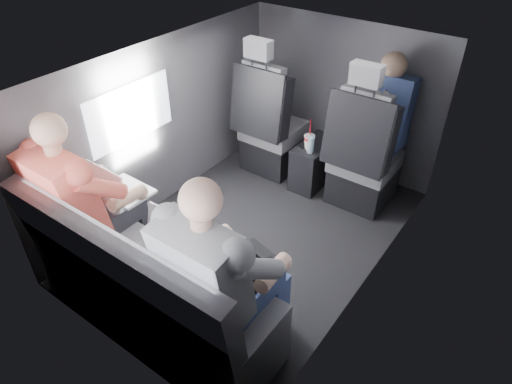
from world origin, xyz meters
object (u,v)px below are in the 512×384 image
Objects in this scene: rear_bench at (150,291)px; passenger_rear_left at (87,201)px; passenger_rear_right at (222,276)px; front_seat_left at (270,131)px; laptop_silver at (182,230)px; water_bottle at (311,145)px; center_console at (314,163)px; laptop_white at (118,189)px; front_seat_right at (362,162)px; laptop_black at (251,261)px; passenger_front_right at (385,112)px; soda_cup at (309,141)px.

rear_bench is 1.24× the size of passenger_rear_left.
passenger_rear_right reaches higher than rear_bench.
front_seat_left is 3.86× the size of laptop_silver.
rear_bench reaches higher than water_bottle.
front_seat_left is at bearing -174.93° from center_console.
front_seat_left is at bearing 85.58° from passenger_rear_left.
rear_bench is 0.61m from passenger_rear_right.
laptop_white is at bearing -108.70° from center_console.
rear_bench is (-0.45, -1.90, -0.09)m from front_seat_right.
laptop_black is (0.08, -1.62, 0.23)m from front_seat_right.
passenger_rear_left reaches higher than laptop_black.
passenger_rear_right reaches higher than laptop_silver.
front_seat_left is 0.79× the size of rear_bench.
front_seat_right is 3.86× the size of laptop_silver.
passenger_rear_right is at bearing -89.65° from passenger_front_right.
center_console is (-0.45, 0.04, -0.20)m from front_seat_right.
passenger_rear_right is (0.49, -1.85, 0.46)m from center_console.
soda_cup is 1.84m from passenger_rear_left.
center_console is 1.79m from laptop_black.
passenger_front_right is (0.03, 0.26, 0.35)m from front_seat_right.
center_console is at bearing 86.89° from soda_cup.
laptop_silver is at bearing -87.67° from soda_cup.
rear_bench is (0.45, -1.90, -0.09)m from front_seat_left.
laptop_white is 1.06× the size of laptop_silver.
soda_cup is at bearing 133.08° from water_bottle.
front_seat_right is 1.90m from laptop_white.
passenger_front_right reaches higher than center_console.
laptop_white is (-0.55, -1.53, 0.17)m from soda_cup.
soda_cup is (-0.46, -0.07, 0.07)m from front_seat_right.
passenger_front_right is at bearing 39.61° from water_bottle.
front_seat_left is 1.02m from passenger_front_right.
laptop_silver reaches higher than center_console.
laptop_black is at bearing 77.83° from passenger_rear_right.
passenger_front_right is at bearing 15.54° from front_seat_left.
rear_bench is 0.42m from laptop_silver.
front_seat_left is 7.96× the size of water_bottle.
passenger_rear_left is at bearing -117.33° from passenger_front_right.
laptop_white is 0.27× the size of passenger_rear_right.
rear_bench reaches higher than soda_cup.
passenger_front_right is (1.03, 1.85, 0.11)m from laptop_white.
soda_cup is 1.59m from laptop_silver.
rear_bench is at bearing -102.88° from laptop_silver.
soda_cup is 0.79× the size of laptop_black.
passenger_rear_right is 1.62× the size of passenger_front_right.
laptop_white is at bearing 178.99° from laptop_black.
passenger_rear_left is (-1.12, -0.19, 0.02)m from laptop_black.
laptop_white is at bearing -119.09° from passenger_front_right.
water_bottle is 1.82m from passenger_rear_left.
laptop_silver is at bearing -89.06° from water_bottle.
front_seat_right is 0.49m from center_console.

